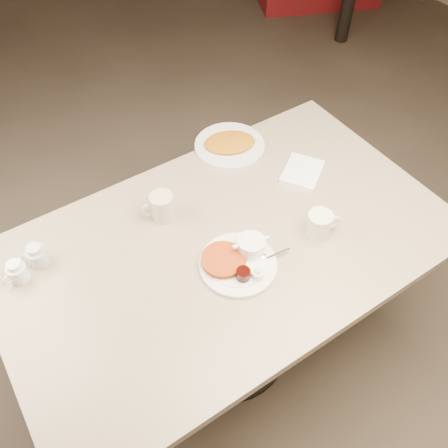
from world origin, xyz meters
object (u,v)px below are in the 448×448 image
diner_table (227,270)px  main_plate (239,259)px  creamer_left (17,272)px  hash_plate (230,145)px  coffee_mug_far (162,207)px  coffee_mug_near (320,224)px  creamer_right (37,256)px

diner_table → main_plate: 0.22m
creamer_left → hash_plate: 0.91m
main_plate → coffee_mug_far: size_ratio=2.63×
diner_table → hash_plate: hash_plate is taller
diner_table → coffee_mug_near: coffee_mug_near is taller
coffee_mug_near → creamer_right: 0.92m
coffee_mug_near → creamer_right: bearing=154.2°
diner_table → creamer_right: bearing=154.6°
diner_table → coffee_mug_near: bearing=-26.5°
coffee_mug_near → creamer_left: coffee_mug_near is taller
diner_table → main_plate: (-0.02, -0.09, 0.19)m
creamer_left → hash_plate: (0.89, 0.16, -0.02)m
coffee_mug_far → creamer_right: (-0.42, 0.05, -0.01)m
hash_plate → coffee_mug_near: bearing=-89.5°
diner_table → hash_plate: 0.51m
creamer_right → coffee_mug_near: bearing=-25.8°
coffee_mug_near → creamer_right: (-0.83, 0.40, -0.01)m
creamer_left → coffee_mug_far: bearing=-2.1°
creamer_right → hash_plate: creamer_right is taller
coffee_mug_near → coffee_mug_far: coffee_mug_far is taller
main_plate → creamer_right: (-0.53, 0.36, 0.01)m
coffee_mug_far → creamer_left: size_ratio=1.43×
main_plate → coffee_mug_far: (-0.11, 0.31, 0.03)m
diner_table → main_plate: bearing=-102.0°
creamer_left → coffee_mug_near: bearing=-22.5°
diner_table → creamer_left: bearing=159.4°
coffee_mug_near → diner_table: bearing=153.5°
creamer_left → hash_plate: size_ratio=0.24×
creamer_right → coffee_mug_far: bearing=-6.2°
main_plate → creamer_left: bearing=151.4°
diner_table → creamer_right: creamer_right is taller
hash_plate → coffee_mug_far: bearing=-156.3°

